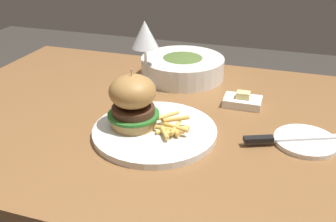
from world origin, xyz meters
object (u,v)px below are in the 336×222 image
(wine_glass, at_px, (145,38))
(table_knife, at_px, (283,138))
(soup_bowl, at_px, (183,67))
(bread_plate, at_px, (306,141))
(burger_sandwich, at_px, (133,101))
(butter_dish, at_px, (243,101))
(main_plate, at_px, (155,131))

(wine_glass, relative_size, table_knife, 0.95)
(wine_glass, distance_m, soup_bowl, 0.16)
(wine_glass, distance_m, table_knife, 0.44)
(bread_plate, relative_size, table_knife, 0.67)
(burger_sandwich, relative_size, soup_bowl, 0.54)
(bread_plate, height_order, butter_dish, butter_dish)
(burger_sandwich, bearing_deg, soup_bowl, 87.47)
(bread_plate, bearing_deg, wine_glass, 156.56)
(main_plate, bearing_deg, soup_bowl, 95.73)
(soup_bowl, bearing_deg, burger_sandwich, -92.53)
(table_knife, bearing_deg, soup_bowl, 135.18)
(burger_sandwich, height_order, wine_glass, wine_glass)
(table_knife, relative_size, soup_bowl, 0.80)
(table_knife, bearing_deg, burger_sandwich, -172.76)
(main_plate, height_order, butter_dish, butter_dish)
(wine_glass, xyz_separation_m, soup_bowl, (0.08, 0.09, -0.10))
(butter_dish, xyz_separation_m, soup_bowl, (-0.19, 0.14, 0.02))
(main_plate, xyz_separation_m, burger_sandwich, (-0.05, 0.00, 0.06))
(table_knife, xyz_separation_m, butter_dish, (-0.10, 0.16, -0.00))
(burger_sandwich, bearing_deg, wine_glass, 104.69)
(table_knife, height_order, butter_dish, butter_dish)
(table_knife, distance_m, butter_dish, 0.19)
(table_knife, relative_size, butter_dish, 2.09)
(burger_sandwich, relative_size, wine_glass, 0.71)
(wine_glass, height_order, soup_bowl, wine_glass)
(burger_sandwich, bearing_deg, main_plate, -1.78)
(main_plate, bearing_deg, bread_plate, 11.06)
(wine_glass, relative_size, butter_dish, 1.98)
(burger_sandwich, bearing_deg, butter_dish, 43.51)
(table_knife, bearing_deg, bread_plate, 22.81)
(burger_sandwich, xyz_separation_m, butter_dish, (0.21, 0.20, -0.06))
(main_plate, xyz_separation_m, bread_plate, (0.31, 0.06, -0.00))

